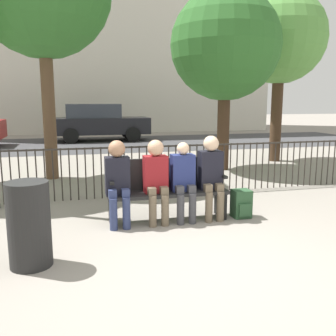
% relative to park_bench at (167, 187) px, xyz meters
% --- Properties ---
extents(ground_plane, '(80.00, 80.00, 0.00)m').
position_rel_park_bench_xyz_m(ground_plane, '(0.00, -1.70, -0.50)').
color(ground_plane, gray).
extents(park_bench, '(1.79, 0.45, 0.92)m').
position_rel_park_bench_xyz_m(park_bench, '(0.00, 0.00, 0.00)').
color(park_bench, black).
rests_on(park_bench, ground).
extents(seated_person_0, '(0.34, 0.39, 1.23)m').
position_rel_park_bench_xyz_m(seated_person_0, '(-0.74, -0.13, 0.21)').
color(seated_person_0, navy).
rests_on(seated_person_0, ground).
extents(seated_person_1, '(0.34, 0.39, 1.22)m').
position_rel_park_bench_xyz_m(seated_person_1, '(-0.19, -0.13, 0.20)').
color(seated_person_1, brown).
rests_on(seated_person_1, ground).
extents(seated_person_2, '(0.34, 0.39, 1.17)m').
position_rel_park_bench_xyz_m(seated_person_2, '(0.22, -0.13, 0.16)').
color(seated_person_2, '#3D3D42').
rests_on(seated_person_2, ground).
extents(seated_person_3, '(0.34, 0.39, 1.26)m').
position_rel_park_bench_xyz_m(seated_person_3, '(0.66, -0.13, 0.22)').
color(seated_person_3, brown).
rests_on(seated_person_3, ground).
extents(backpack, '(0.27, 0.28, 0.43)m').
position_rel_park_bench_xyz_m(backpack, '(1.13, -0.20, -0.28)').
color(backpack, '#284C2D').
rests_on(backpack, ground).
extents(fence_railing, '(9.01, 0.03, 0.95)m').
position_rel_park_bench_xyz_m(fence_railing, '(-0.02, 1.46, 0.06)').
color(fence_railing, '#2D2823').
rests_on(fence_railing, ground).
extents(tree_0, '(2.58, 2.58, 4.81)m').
position_rel_park_bench_xyz_m(tree_0, '(4.45, 4.62, 2.99)').
color(tree_0, '#422D1E').
rests_on(tree_0, ground).
extents(tree_2, '(2.73, 2.73, 4.49)m').
position_rel_park_bench_xyz_m(tree_2, '(2.41, 3.69, 2.61)').
color(tree_2, '#422D1E').
rests_on(tree_2, ground).
extents(street_surface, '(24.00, 6.00, 0.01)m').
position_rel_park_bench_xyz_m(street_surface, '(0.00, 10.30, -0.49)').
color(street_surface, '#3D3D3F').
rests_on(street_surface, ground).
extents(parked_car_0, '(4.20, 1.94, 1.62)m').
position_rel_park_bench_xyz_m(parked_car_0, '(-0.23, 11.55, 0.35)').
color(parked_car_0, black).
rests_on(parked_car_0, ground).
extents(building_facade, '(20.00, 6.00, 14.99)m').
position_rel_park_bench_xyz_m(building_facade, '(0.00, 18.30, 7.00)').
color(building_facade, beige).
rests_on(building_facade, ground).
extents(trash_bin, '(0.45, 0.45, 0.93)m').
position_rel_park_bench_xyz_m(trash_bin, '(-1.82, -1.22, -0.03)').
color(trash_bin, black).
rests_on(trash_bin, ground).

